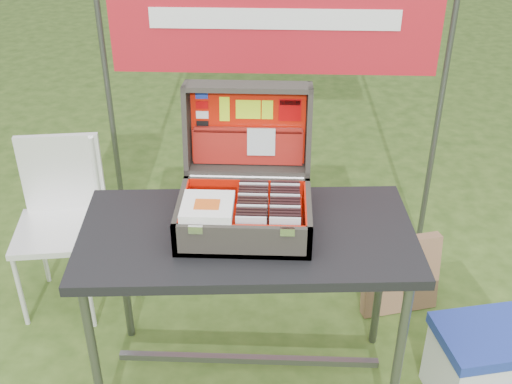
{
  "coord_description": "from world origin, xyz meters",
  "views": [
    {
      "loc": [
        0.04,
        -1.95,
        2.18
      ],
      "look_at": [
        -0.05,
        0.1,
        0.93
      ],
      "focal_mm": 45.0,
      "sensor_mm": 36.0,
      "label": 1
    }
  ],
  "objects_px": {
    "table": "(248,311)",
    "cardboard_box": "(401,275)",
    "suitcase": "(245,168)",
    "chair": "(58,233)",
    "cooler": "(484,365)"
  },
  "relations": [
    {
      "from": "suitcase",
      "to": "cooler",
      "type": "xyz_separation_m",
      "value": [
        0.99,
        -0.12,
        -0.84
      ]
    },
    {
      "from": "suitcase",
      "to": "chair",
      "type": "xyz_separation_m",
      "value": [
        -0.92,
        0.41,
        -0.6
      ]
    },
    {
      "from": "table",
      "to": "suitcase",
      "type": "bearing_deg",
      "value": 95.34
    },
    {
      "from": "table",
      "to": "chair",
      "type": "xyz_separation_m",
      "value": [
        -0.93,
        0.47,
        0.03
      ]
    },
    {
      "from": "cooler",
      "to": "cardboard_box",
      "type": "relative_size",
      "value": 1.04
    },
    {
      "from": "cardboard_box",
      "to": "suitcase",
      "type": "bearing_deg",
      "value": -164.17
    },
    {
      "from": "table",
      "to": "cardboard_box",
      "type": "height_order",
      "value": "table"
    },
    {
      "from": "chair",
      "to": "table",
      "type": "bearing_deg",
      "value": -35.02
    },
    {
      "from": "table",
      "to": "cardboard_box",
      "type": "distance_m",
      "value": 0.9
    },
    {
      "from": "table",
      "to": "chair",
      "type": "distance_m",
      "value": 1.04
    },
    {
      "from": "table",
      "to": "cardboard_box",
      "type": "bearing_deg",
      "value": 31.06
    },
    {
      "from": "cooler",
      "to": "chair",
      "type": "xyz_separation_m",
      "value": [
        -1.91,
        0.53,
        0.24
      ]
    },
    {
      "from": "cooler",
      "to": "chair",
      "type": "distance_m",
      "value": 2.0
    },
    {
      "from": "suitcase",
      "to": "cooler",
      "type": "height_order",
      "value": "suitcase"
    },
    {
      "from": "suitcase",
      "to": "chair",
      "type": "height_order",
      "value": "suitcase"
    }
  ]
}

